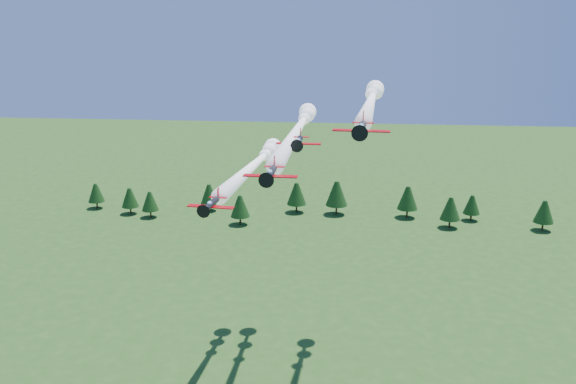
# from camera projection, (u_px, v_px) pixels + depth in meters

# --- Properties ---
(plane_lead) EXTENTS (7.24, 60.58, 3.70)m
(plane_lead) POSITION_uv_depth(u_px,v_px,m) (298.00, 129.00, 116.47)
(plane_lead) COLOR black
(plane_lead) RESTS_ON ground
(plane_left) EXTENTS (9.89, 48.45, 3.70)m
(plane_left) POSITION_uv_depth(u_px,v_px,m) (256.00, 163.00, 121.96)
(plane_left) COLOR black
(plane_left) RESTS_ON ground
(plane_right) EXTENTS (9.22, 51.62, 3.70)m
(plane_right) POSITION_uv_depth(u_px,v_px,m) (371.00, 101.00, 116.17)
(plane_right) COLOR black
(plane_right) RESTS_ON ground
(plane_slot) EXTENTS (7.11, 7.78, 2.52)m
(plane_slot) POSITION_uv_depth(u_px,v_px,m) (299.00, 141.00, 101.67)
(plane_slot) COLOR black
(plane_slot) RESTS_ON ground
(treeline) EXTENTS (172.14, 21.07, 11.48)m
(treeline) POSITION_uv_depth(u_px,v_px,m) (331.00, 200.00, 210.64)
(treeline) COLOR #382314
(treeline) RESTS_ON ground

